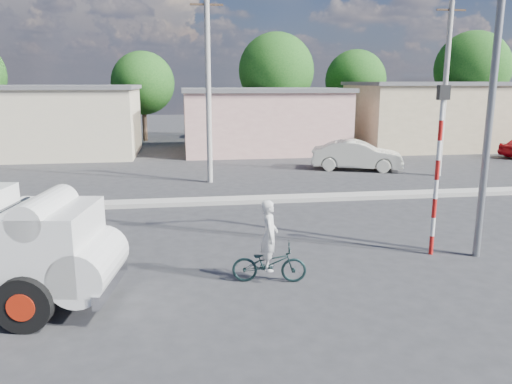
{
  "coord_description": "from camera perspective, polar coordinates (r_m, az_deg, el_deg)",
  "views": [
    {
      "loc": [
        -3.18,
        -10.16,
        4.44
      ],
      "look_at": [
        -1.11,
        3.85,
        1.3
      ],
      "focal_mm": 35.0,
      "sensor_mm": 36.0,
      "label": 1
    }
  ],
  "objects": [
    {
      "name": "median",
      "position": [
        18.94,
        1.48,
        -0.81
      ],
      "size": [
        40.0,
        0.8,
        0.16
      ],
      "primitive_type": "cube",
      "color": "#99968E",
      "rests_on": "ground"
    },
    {
      "name": "tree_row",
      "position": [
        40.12,
        7.14,
        13.14
      ],
      "size": [
        51.24,
        7.43,
        8.42
      ],
      "color": "#38281E",
      "rests_on": "ground"
    },
    {
      "name": "cyclist",
      "position": [
        11.22,
        1.52,
        -6.42
      ],
      "size": [
        0.48,
        0.64,
        1.6
      ],
      "primitive_type": "imported",
      "rotation": [
        0.0,
        0.0,
        1.4
      ],
      "color": "silver",
      "rests_on": "ground"
    },
    {
      "name": "streetlight",
      "position": [
        13.52,
        25.11,
        13.58
      ],
      "size": [
        2.34,
        0.22,
        9.0
      ],
      "color": "slate",
      "rests_on": "ground"
    },
    {
      "name": "car_cream",
      "position": [
        26.14,
        11.47,
        4.13
      ],
      "size": [
        4.82,
        3.05,
        1.5
      ],
      "primitive_type": "imported",
      "rotation": [
        0.0,
        0.0,
        1.22
      ],
      "color": "silver",
      "rests_on": "ground"
    },
    {
      "name": "building_row",
      "position": [
        32.52,
        -0.84,
        8.43
      ],
      "size": [
        37.8,
        7.3,
        4.44
      ],
      "color": "beige",
      "rests_on": "ground"
    },
    {
      "name": "traffic_pole",
      "position": [
        13.41,
        20.12,
        3.83
      ],
      "size": [
        0.28,
        0.18,
        4.36
      ],
      "color": "red",
      "rests_on": "ground"
    },
    {
      "name": "ground_plane",
      "position": [
        11.53,
        8.4,
        -10.29
      ],
      "size": [
        120.0,
        120.0,
        0.0
      ],
      "primitive_type": "plane",
      "color": "#2A2A2D",
      "rests_on": "ground"
    },
    {
      "name": "bicycle",
      "position": [
        11.35,
        1.51,
        -8.14
      ],
      "size": [
        1.75,
        0.86,
        0.88
      ],
      "primitive_type": "imported",
      "rotation": [
        0.0,
        0.0,
        1.4
      ],
      "color": "black",
      "rests_on": "ground"
    },
    {
      "name": "utility_poles",
      "position": [
        23.07,
        7.93,
        11.46
      ],
      "size": [
        35.4,
        0.24,
        8.0
      ],
      "color": "#99968E",
      "rests_on": "ground"
    }
  ]
}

